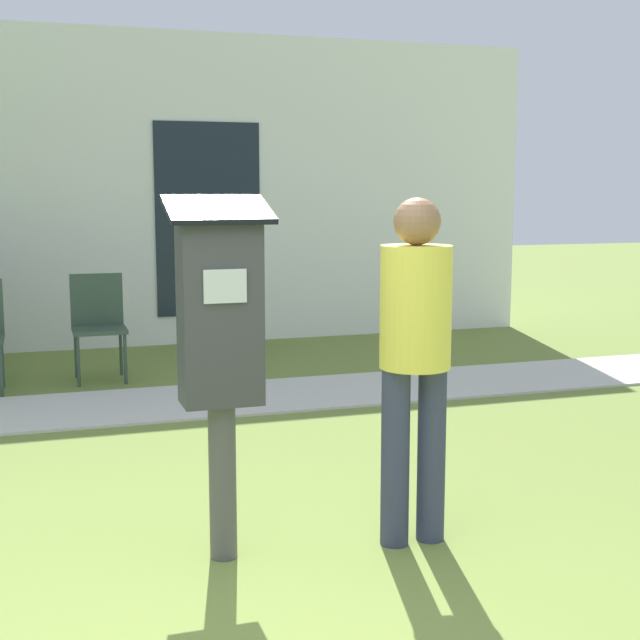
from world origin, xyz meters
name	(u,v)px	position (x,y,z in m)	size (l,w,h in m)	color
sidewalk	(91,409)	(0.00, 3.81, 0.01)	(12.00, 1.10, 0.02)	beige
building_facade	(67,191)	(0.00, 6.54, 1.60)	(10.00, 0.26, 3.20)	white
parking_meter	(220,331)	(0.38, 0.89, 1.02)	(0.44, 0.31, 1.59)	#4C4C4C
person_standing	(415,344)	(1.25, 0.80, 0.93)	(0.32, 0.32, 1.58)	#333851
outdoor_chair_middle	(98,318)	(0.15, 4.91, 0.53)	(0.44, 0.44, 0.90)	#334738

